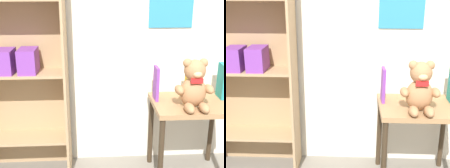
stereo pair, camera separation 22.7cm
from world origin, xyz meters
The scene contains 6 objects.
wall_back centered at (0.00, 1.50, 1.25)m, with size 4.80×0.07×2.50m.
bookshelf_side centered at (-1.01, 1.35, 0.91)m, with size 0.71×0.28×1.65m.
display_table centered at (0.27, 1.18, 0.52)m, with size 0.57×0.46×0.62m.
teddy_bear centered at (0.24, 1.08, 0.78)m, with size 0.27×0.24×0.35m.
book_standing_purple centered at (0.01, 1.25, 0.75)m, with size 0.02×0.12×0.25m, color purple.
book_standing_yellow centered at (0.27, 1.25, 0.74)m, with size 0.04×0.12×0.23m, color gold.
Camera 2 is at (-0.22, -0.92, 1.48)m, focal length 50.00 mm.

